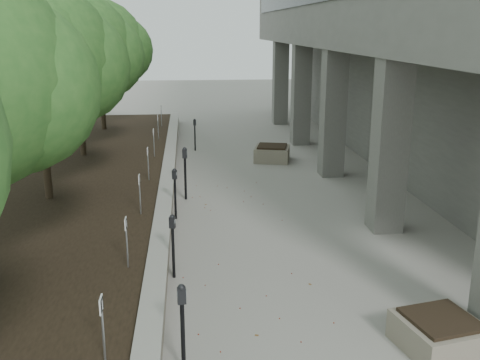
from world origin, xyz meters
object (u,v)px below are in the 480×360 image
crabapple_tree_3 (39,92)px  crabapple_tree_5 (100,65)px  parking_meter_4 (185,173)px  crabapple_tree_4 (78,75)px  parking_meter_5 (195,135)px  parking_meter_3 (175,194)px  planter_front (440,333)px  planter_back (272,153)px  parking_meter_2 (173,246)px  parking_meter_1 (183,330)px

crabapple_tree_3 → crabapple_tree_5: same height
crabapple_tree_3 → parking_meter_4: bearing=13.2°
crabapple_tree_4 → parking_meter_4: (3.50, -4.18, -2.37)m
parking_meter_4 → parking_meter_5: bearing=93.6°
parking_meter_3 → parking_meter_4: bearing=102.0°
parking_meter_3 → planter_front: size_ratio=1.17×
crabapple_tree_3 → crabapple_tree_4: bearing=90.0°
planter_front → planter_back: (-0.65, 12.16, 0.02)m
crabapple_tree_4 → parking_meter_3: bearing=-60.7°
parking_meter_2 → parking_meter_3: (-0.02, 3.38, 0.01)m
crabapple_tree_3 → planter_back: 8.85m
parking_meter_1 → parking_meter_3: 6.46m
parking_meter_4 → parking_meter_3: bearing=-92.0°
crabapple_tree_5 → planter_front: size_ratio=4.86×
planter_back → parking_meter_4: bearing=-125.6°
crabapple_tree_5 → parking_meter_3: (3.25, -10.79, -2.47)m
parking_meter_1 → crabapple_tree_4: bearing=99.4°
parking_meter_4 → parking_meter_5: 6.31m
parking_meter_1 → parking_meter_2: parking_meter_1 is taller
parking_meter_3 → planter_front: bearing=-36.2°
planter_front → parking_meter_5: bearing=103.5°
crabapple_tree_3 → planter_back: crabapple_tree_3 is taller
crabapple_tree_5 → parking_meter_3: bearing=-73.2°
crabapple_tree_4 → crabapple_tree_5: 5.00m
parking_meter_2 → parking_meter_3: 3.38m
planter_front → planter_back: size_ratio=0.93×
parking_meter_1 → planter_back: 12.80m
crabapple_tree_3 → crabapple_tree_5: size_ratio=1.00×
parking_meter_2 → parking_meter_3: parking_meter_3 is taller
crabapple_tree_5 → planter_back: 8.67m
parking_meter_3 → planter_back: (3.36, 5.95, -0.37)m
crabapple_tree_5 → parking_meter_5: crabapple_tree_5 is taller
crabapple_tree_4 → parking_meter_1: 12.96m
crabapple_tree_5 → parking_meter_4: bearing=-69.1°
planter_back → parking_meter_5: bearing=144.3°
parking_meter_2 → crabapple_tree_3: bearing=146.9°
parking_meter_5 → planter_back: (2.73, -1.96, -0.34)m
parking_meter_4 → planter_front: parking_meter_4 is taller
parking_meter_4 → crabapple_tree_4: bearing=136.9°
crabapple_tree_4 → planter_front: crabapple_tree_4 is taller
crabapple_tree_4 → planter_front: size_ratio=4.86×
crabapple_tree_3 → crabapple_tree_5: 10.00m
parking_meter_4 → planter_front: 8.69m
parking_meter_4 → parking_meter_1: bearing=-83.3°
parking_meter_4 → planter_front: bearing=-57.4°
crabapple_tree_5 → planter_front: crabapple_tree_5 is taller
crabapple_tree_4 → crabapple_tree_3: bearing=-90.0°
crabapple_tree_5 → planter_back: size_ratio=4.52×
parking_meter_2 → planter_front: bearing=-16.6°
crabapple_tree_3 → parking_meter_4: 4.31m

